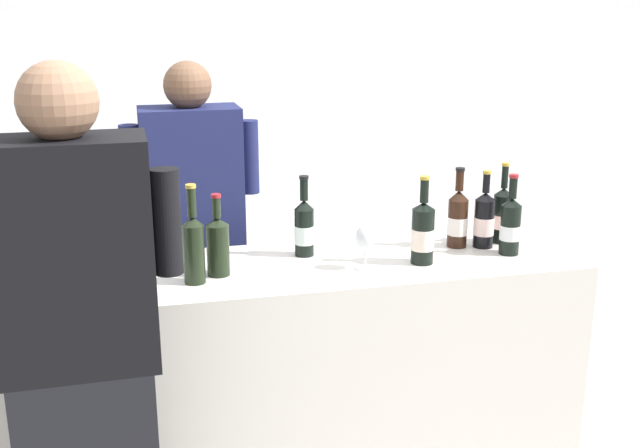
% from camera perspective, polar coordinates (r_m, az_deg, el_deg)
% --- Properties ---
extents(wall_back, '(8.00, 0.10, 2.80)m').
position_cam_1_polar(wall_back, '(5.18, -9.05, 10.88)').
color(wall_back, white).
rests_on(wall_back, ground_plane).
extents(counter, '(2.32, 0.57, 0.95)m').
position_cam_1_polar(counter, '(2.92, -3.69, -12.07)').
color(counter, beige).
rests_on(counter, ground_plane).
extents(wine_bottle_0, '(0.08, 0.08, 0.31)m').
position_cam_1_polar(wine_bottle_0, '(3.00, 12.32, 0.31)').
color(wine_bottle_0, black).
rests_on(wine_bottle_0, counter).
extents(wine_bottle_1, '(0.07, 0.07, 0.31)m').
position_cam_1_polar(wine_bottle_1, '(2.83, -1.20, -0.25)').
color(wine_bottle_1, black).
rests_on(wine_bottle_1, counter).
extents(wine_bottle_2, '(0.08, 0.08, 0.33)m').
position_cam_1_polar(wine_bottle_2, '(2.76, 7.79, -0.65)').
color(wine_bottle_2, black).
rests_on(wine_bottle_2, counter).
extents(wine_bottle_3, '(0.08, 0.08, 0.32)m').
position_cam_1_polar(wine_bottle_3, '(2.98, 10.39, 0.42)').
color(wine_bottle_3, black).
rests_on(wine_bottle_3, counter).
extents(wine_bottle_5, '(0.08, 0.08, 0.32)m').
position_cam_1_polar(wine_bottle_5, '(3.07, 13.64, 0.69)').
color(wine_bottle_5, black).
rests_on(wine_bottle_5, counter).
extents(wine_bottle_6, '(0.08, 0.08, 0.29)m').
position_cam_1_polar(wine_bottle_6, '(2.64, -7.75, -1.54)').
color(wine_bottle_6, black).
rests_on(wine_bottle_6, counter).
extents(wine_bottle_7, '(0.07, 0.07, 0.34)m').
position_cam_1_polar(wine_bottle_7, '(2.57, -9.55, -1.67)').
color(wine_bottle_7, black).
rests_on(wine_bottle_7, counter).
extents(wine_bottle_8, '(0.08, 0.08, 0.31)m').
position_cam_1_polar(wine_bottle_8, '(2.93, 14.22, -0.10)').
color(wine_bottle_8, black).
rests_on(wine_bottle_8, counter).
extents(wine_glass, '(0.07, 0.07, 0.16)m').
position_cam_1_polar(wine_glass, '(2.68, 3.45, -1.18)').
color(wine_glass, silver).
rests_on(wine_glass, counter).
extents(ice_bucket, '(0.21, 0.21, 0.24)m').
position_cam_1_polar(ice_bucket, '(2.51, -15.87, -2.76)').
color(ice_bucket, silver).
rests_on(ice_bucket, counter).
extents(person_server, '(0.57, 0.25, 1.65)m').
position_cam_1_polar(person_server, '(3.27, -9.37, -2.79)').
color(person_server, black).
rests_on(person_server, ground_plane).
extents(person_guest, '(0.58, 0.25, 1.73)m').
position_cam_1_polar(person_guest, '(2.25, -17.42, -11.30)').
color(person_guest, black).
rests_on(person_guest, ground_plane).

